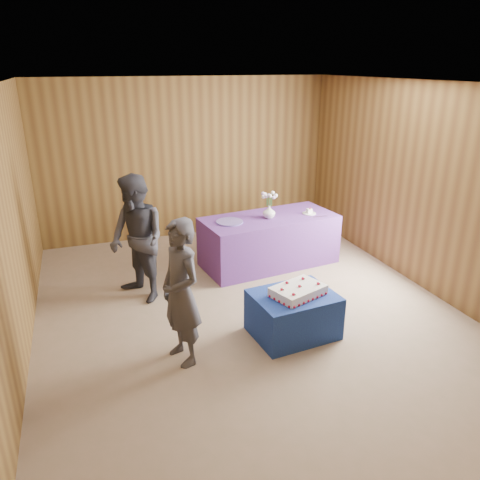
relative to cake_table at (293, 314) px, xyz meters
name	(u,v)px	position (x,y,z in m)	size (l,w,h in m)	color
ground	(247,310)	(-0.30, 0.68, -0.25)	(6.00, 6.00, 0.00)	#89705E
room_shell	(248,168)	(-0.30, 0.68, 1.55)	(5.04, 6.04, 2.72)	brown
cake_table	(293,314)	(0.00, 0.00, 0.00)	(0.90, 0.70, 0.50)	#1B4295
serving_table	(269,241)	(0.51, 1.94, 0.12)	(2.00, 0.90, 0.75)	#5B2E80
sheet_cake	(298,291)	(0.03, -0.02, 0.30)	(0.69, 0.57, 0.14)	white
vase	(269,212)	(0.49, 1.90, 0.60)	(0.18, 0.18, 0.19)	silver
flower_spray	(269,195)	(0.49, 1.90, 0.84)	(0.24, 0.23, 0.18)	#245B29
platter	(230,222)	(-0.13, 1.90, 0.51)	(0.39, 0.39, 0.02)	#6250A1
plate	(309,213)	(1.14, 1.89, 0.51)	(0.20, 0.20, 0.01)	silver
cake_slice	(309,211)	(1.14, 1.89, 0.55)	(0.08, 0.07, 0.09)	white
knife	(320,217)	(1.22, 1.71, 0.50)	(0.26, 0.02, 0.00)	silver
guest_left	(181,293)	(-1.28, -0.07, 0.52)	(0.56, 0.37, 1.53)	#383842
guest_right	(137,239)	(-1.50, 1.45, 0.57)	(0.80, 0.62, 1.64)	#2F3039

